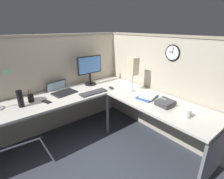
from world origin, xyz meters
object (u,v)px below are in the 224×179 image
object	(u,v)px
keyboard	(93,93)
office_phone	(165,103)
computer_mouse	(111,88)
desk_lamp_paper	(133,67)
laptop	(61,90)
coffee_mug	(187,113)
cell_phone	(47,102)
pen_cup	(31,98)
book_stack	(148,96)
monitor	(90,68)
wall_clock	(173,53)
thermos_flask	(20,99)

from	to	relation	value
keyboard	office_phone	xyz separation A→B (m)	(0.48, -0.95, 0.03)
computer_mouse	desk_lamp_paper	distance (m)	0.50
laptop	office_phone	distance (m)	1.56
office_phone	computer_mouse	bearing A→B (deg)	98.69
office_phone	coffee_mug	size ratio (longest dim) A/B	2.29
laptop	cell_phone	size ratio (longest dim) A/B	2.97
laptop	pen_cup	distance (m)	0.47
laptop	coffee_mug	xyz separation A→B (m)	(0.78, -1.64, 0.02)
keyboard	cell_phone	bearing A→B (deg)	168.99
coffee_mug	laptop	bearing A→B (deg)	115.37
computer_mouse	book_stack	world-z (taller)	book_stack
cell_phone	monitor	bearing A→B (deg)	0.63
monitor	keyboard	xyz separation A→B (m)	(-0.18, -0.38, -0.28)
keyboard	wall_clock	world-z (taller)	wall_clock
office_phone	cell_phone	bearing A→B (deg)	136.56
desk_lamp_paper	coffee_mug	size ratio (longest dim) A/B	5.52
pen_cup	office_phone	size ratio (longest dim) A/B	0.82
keyboard	book_stack	bearing A→B (deg)	-51.17
pen_cup	coffee_mug	distance (m)	1.98
book_stack	desk_lamp_paper	bearing A→B (deg)	86.63
coffee_mug	office_phone	bearing A→B (deg)	79.88
monitor	thermos_flask	world-z (taller)	monitor
computer_mouse	coffee_mug	size ratio (longest dim) A/B	1.08
cell_phone	wall_clock	bearing A→B (deg)	-45.40
desk_lamp_paper	pen_cup	bearing A→B (deg)	156.66
monitor	cell_phone	distance (m)	0.93
office_phone	book_stack	distance (m)	0.31
laptop	thermos_flask	distance (m)	0.63
keyboard	desk_lamp_paper	distance (m)	0.71
thermos_flask	monitor	bearing A→B (deg)	9.22
laptop	coffee_mug	distance (m)	1.82
keyboard	desk_lamp_paper	xyz separation A→B (m)	(0.53, -0.30, 0.37)
thermos_flask	coffee_mug	world-z (taller)	thermos_flask
coffee_mug	keyboard	bearing A→B (deg)	108.30
laptop	pen_cup	size ratio (longest dim) A/B	2.38
cell_phone	pen_cup	bearing A→B (deg)	121.89
laptop	desk_lamp_paper	xyz separation A→B (m)	(0.88, -0.68, 0.36)
keyboard	cell_phone	distance (m)	0.68
desk_lamp_paper	book_stack	bearing A→B (deg)	-93.37
thermos_flask	wall_clock	xyz separation A→B (m)	(1.80, -0.93, 0.51)
keyboard	cell_phone	world-z (taller)	keyboard
laptop	computer_mouse	distance (m)	0.80
monitor	keyboard	size ratio (longest dim) A/B	1.16
office_phone	coffee_mug	xyz separation A→B (m)	(-0.06, -0.32, 0.01)
coffee_mug	desk_lamp_paper	bearing A→B (deg)	83.65
pen_cup	book_stack	xyz separation A→B (m)	(1.33, -0.91, -0.03)
monitor	thermos_flask	distance (m)	1.17
cell_phone	computer_mouse	bearing A→B (deg)	-24.07
keyboard	office_phone	size ratio (longest dim) A/B	1.95
laptop	coffee_mug	bearing A→B (deg)	-64.63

